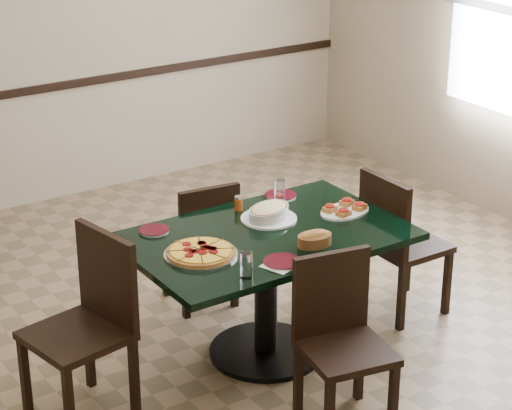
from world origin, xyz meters
TOP-DOWN VIEW (x-y plane):
  - floor at (0.00, 0.00)m, footprint 5.50×5.50m
  - room_shell at (1.02, 1.73)m, footprint 5.50×5.50m
  - main_table at (-0.09, -0.13)m, footprint 1.51×0.98m
  - chair_far at (-0.09, 0.56)m, footprint 0.43×0.43m
  - chair_near at (-0.13, -0.84)m, footprint 0.48×0.48m
  - chair_right at (0.83, -0.16)m, footprint 0.43×0.43m
  - chair_left at (-1.13, -0.10)m, footprint 0.53×0.53m
  - pepperoni_pizza at (-0.53, -0.17)m, footprint 0.38×0.38m
  - lasagna_casserole at (0.03, 0.02)m, footprint 0.33×0.32m
  - bread_basket at (0.04, -0.40)m, footprint 0.21×0.15m
  - bruschetta_platter at (0.45, -0.13)m, footprint 0.34×0.26m
  - side_plate_near at (-0.23, -0.48)m, footprint 0.19×0.19m
  - side_plate_far_r at (0.28, 0.27)m, footprint 0.19×0.19m
  - side_plate_far_l at (-0.59, 0.22)m, footprint 0.17×0.17m
  - napkin_setting at (-0.25, -0.50)m, footprint 0.19×0.19m
  - water_glass_a at (0.23, 0.21)m, footprint 0.06×0.06m
  - water_glass_b at (-0.47, -0.52)m, footprint 0.06×0.06m
  - pepper_shaker at (-0.04, 0.23)m, footprint 0.05×0.05m

SIDE VIEW (x-z plane):
  - floor at x=0.00m, z-range 0.00..0.00m
  - chair_far at x=-0.09m, z-range 0.04..0.87m
  - chair_near at x=-0.13m, z-range 0.05..0.93m
  - chair_right at x=0.83m, z-range 0.05..0.96m
  - chair_left at x=-1.13m, z-range 0.06..1.03m
  - main_table at x=-0.09m, z-range 0.19..0.94m
  - napkin_setting at x=-0.25m, z-range 0.75..0.76m
  - side_plate_near at x=-0.23m, z-range 0.75..0.77m
  - side_plate_far_l at x=-0.59m, z-range 0.75..0.77m
  - side_plate_far_r at x=0.28m, z-range 0.74..0.77m
  - pepperoni_pizza at x=-0.53m, z-range 0.75..0.79m
  - bruschetta_platter at x=0.45m, z-range 0.75..0.80m
  - bread_basket at x=0.04m, z-range 0.74..0.83m
  - pepper_shaker at x=-0.04m, z-range 0.75..0.84m
  - lasagna_casserole at x=0.03m, z-range 0.75..0.84m
  - water_glass_a at x=0.23m, z-range 0.75..0.89m
  - water_glass_b at x=-0.47m, z-range 0.75..0.89m
  - room_shell at x=1.02m, z-range -1.58..3.92m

